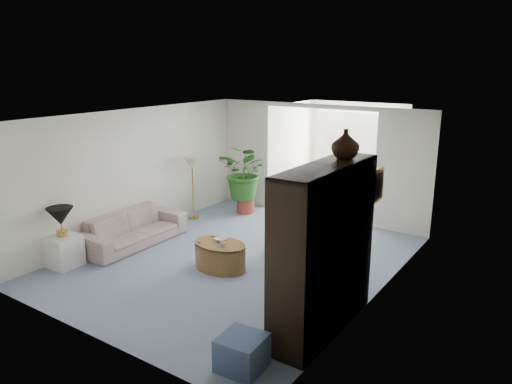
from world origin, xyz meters
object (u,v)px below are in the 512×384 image
Objects in this scene: plant_pot at (246,206)px; coffee_cup at (223,244)px; cabinet_urn at (345,144)px; framed_picture at (376,187)px; end_table at (64,251)px; table_lamp at (60,216)px; ottoman at (242,352)px; wingback_chair at (299,235)px; entertainment_cabinet at (324,249)px; sunroom_table at (349,186)px; sofa at (133,229)px; floor_lamp at (192,163)px; sunroom_chair_blue at (366,194)px; sunroom_chair_maroon at (309,185)px; coffee_bowl at (221,239)px; coffee_table at (220,256)px; side_table_dark at (342,244)px.

coffee_cup is at bearing -60.88° from plant_pot.
framed_picture is at bearing 67.72° from cabinet_urn.
cabinet_urn is (4.50, 1.18, 2.08)m from end_table.
table_lamp is 4.26m from ottoman.
wingback_chair is at bearing 134.84° from cabinet_urn.
entertainment_cabinet is 6.53m from sunroom_table.
floor_lamp is (-0.12, 1.85, 0.94)m from sofa.
end_table is at bearing 171.50° from ottoman.
cabinet_urn is at bearing -158.45° from sunroom_chair_blue.
ottoman is 5.87m from plant_pot.
sunroom_table is (2.22, 6.75, 0.02)m from end_table.
coffee_cup is 0.11× the size of sunroom_chair_maroon.
plant_pot is at bearing 133.62° from sunroom_chair_blue.
entertainment_cabinet reaches higher than plant_pot.
floor_lamp is at bearing 88.50° from table_lamp.
sunroom_chair_maroon is at bearing 119.62° from entertainment_cabinet.
coffee_bowl is at bearing 34.23° from table_lamp.
table_lamp is 3.22m from floor_lamp.
floor_lamp reaches higher than coffee_table.
plant_pot is at bearing 117.66° from coffee_bowl.
framed_picture is 0.24× the size of sofa.
floor_lamp reaches higher than coffee_bowl.
coffee_table is at bearing 162.34° from entertainment_cabinet.
cabinet_urn is at bearing 14.72° from end_table.
coffee_bowl is at bearing -62.34° from plant_pot.
side_table_dark is 1.13× the size of ottoman.
wingback_chair reaches higher than side_table_dark.
wingback_chair is at bearing 152.28° from framed_picture.
wingback_chair is 3.75m from sunroom_chair_maroon.
table_lamp is at bearing -142.38° from side_table_dark.
table_lamp reaches higher than sunroom_chair_blue.
table_lamp is 1.17× the size of cabinet_urn.
sofa is (-4.53, -0.39, -1.39)m from framed_picture.
plant_pot is at bearing 148.15° from framed_picture.
framed_picture is at bearing 5.56° from coffee_bowl.
sunroom_table is (2.02, 5.40, -0.03)m from sofa.
coffee_bowl is 0.52× the size of plant_pot.
coffee_cup reaches higher than coffee_table.
cabinet_urn reaches higher than ottoman.
framed_picture is 1.39× the size of floor_lamp.
sunroom_table is at bearing 49.01° from sunroom_chair_blue.
framed_picture is 4.89m from floor_lamp.
coffee_bowl is at bearing -86.91° from sofa.
cabinet_urn is at bearing 79.35° from ottoman.
coffee_bowl is 0.24× the size of wingback_chair.
table_lamp is (0.00, -0.00, 0.62)m from end_table.
sunroom_chair_blue is (-1.52, 4.82, -1.99)m from cabinet_urn.
sunroom_chair_maroon reaches higher than coffee_cup.
sofa is at bearing -156.43° from side_table_dark.
floor_lamp is at bearing -45.45° from wingback_chair.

